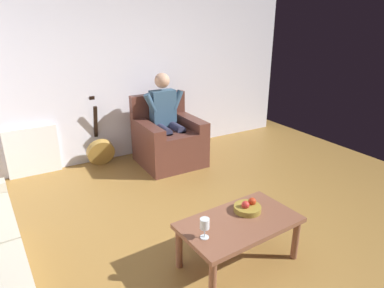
{
  "coord_description": "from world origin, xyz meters",
  "views": [
    {
      "loc": [
        1.58,
        2.04,
        2.01
      ],
      "look_at": [
        -0.18,
        -0.98,
        0.7
      ],
      "focal_mm": 31.53,
      "sensor_mm": 36.0,
      "label": 1
    }
  ],
  "objects_px": {
    "wine_glass_near": "(205,225)",
    "fruit_bowl": "(248,207)",
    "person_seated": "(166,116)",
    "guitar": "(100,150)",
    "coffee_table": "(239,227)",
    "armchair": "(168,141)"
  },
  "relations": [
    {
      "from": "wine_glass_near",
      "to": "fruit_bowl",
      "type": "relative_size",
      "value": 0.7
    },
    {
      "from": "person_seated",
      "to": "guitar",
      "type": "relative_size",
      "value": 1.3
    },
    {
      "from": "coffee_table",
      "to": "person_seated",
      "type": "bearing_deg",
      "value": -101.35
    },
    {
      "from": "person_seated",
      "to": "guitar",
      "type": "distance_m",
      "value": 1.07
    },
    {
      "from": "armchair",
      "to": "guitar",
      "type": "bearing_deg",
      "value": -24.95
    },
    {
      "from": "armchair",
      "to": "person_seated",
      "type": "bearing_deg",
      "value": -90.0
    },
    {
      "from": "coffee_table",
      "to": "wine_glass_near",
      "type": "distance_m",
      "value": 0.42
    },
    {
      "from": "armchair",
      "to": "fruit_bowl",
      "type": "height_order",
      "value": "armchair"
    },
    {
      "from": "guitar",
      "to": "wine_glass_near",
      "type": "height_order",
      "value": "guitar"
    },
    {
      "from": "armchair",
      "to": "coffee_table",
      "type": "bearing_deg",
      "value": 78.6
    },
    {
      "from": "wine_glass_near",
      "to": "coffee_table",
      "type": "bearing_deg",
      "value": -173.1
    },
    {
      "from": "coffee_table",
      "to": "armchair",
      "type": "bearing_deg",
      "value": -101.56
    },
    {
      "from": "guitar",
      "to": "fruit_bowl",
      "type": "relative_size",
      "value": 4.15
    },
    {
      "from": "coffee_table",
      "to": "fruit_bowl",
      "type": "relative_size",
      "value": 4.36
    },
    {
      "from": "person_seated",
      "to": "wine_glass_near",
      "type": "relative_size",
      "value": 7.72
    },
    {
      "from": "armchair",
      "to": "coffee_table",
      "type": "distance_m",
      "value": 2.31
    },
    {
      "from": "armchair",
      "to": "person_seated",
      "type": "distance_m",
      "value": 0.37
    },
    {
      "from": "coffee_table",
      "to": "guitar",
      "type": "bearing_deg",
      "value": -80.98
    },
    {
      "from": "coffee_table",
      "to": "fruit_bowl",
      "type": "height_order",
      "value": "fruit_bowl"
    },
    {
      "from": "armchair",
      "to": "wine_glass_near",
      "type": "height_order",
      "value": "armchair"
    },
    {
      "from": "guitar",
      "to": "wine_glass_near",
      "type": "distance_m",
      "value": 2.75
    },
    {
      "from": "coffee_table",
      "to": "guitar",
      "type": "xyz_separation_m",
      "value": [
        0.43,
        -2.68,
        -0.13
      ]
    }
  ]
}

